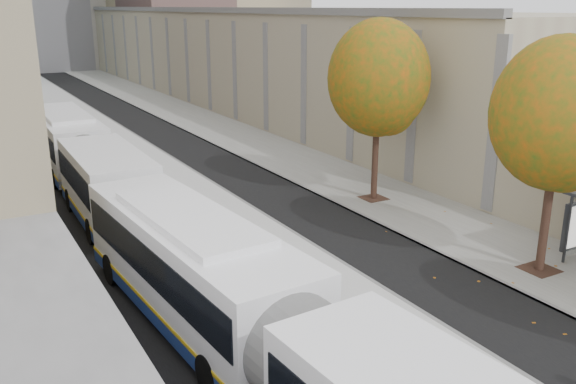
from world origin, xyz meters
TOP-DOWN VIEW (x-y plane):
  - bus_platform at (-3.88, 35.00)m, footprint 4.25×150.00m
  - sidewalk at (4.12, 35.00)m, footprint 4.75×150.00m
  - building_tan at (15.50, 64.00)m, footprint 18.00×92.00m
  - tree_c at (3.60, 13.00)m, footprint 4.20×4.20m
  - tree_d at (3.60, 22.00)m, footprint 4.40×4.40m
  - bus_near at (-7.25, 11.69)m, footprint 3.77×17.84m
  - bus_far at (-7.44, 30.38)m, footprint 2.85×17.70m
  - distant_car at (-7.47, 51.48)m, footprint 1.51×3.67m

SIDE VIEW (x-z plane):
  - sidewalk at x=4.12m, z-range 0.00..0.08m
  - bus_platform at x=-3.88m, z-range 0.00..0.15m
  - distant_car at x=-7.47m, z-range 0.00..1.25m
  - bus_far at x=-7.44m, z-range 0.14..3.08m
  - bus_near at x=-7.25m, z-range 0.14..3.09m
  - building_tan at x=15.50m, z-range 0.00..8.00m
  - tree_c at x=3.60m, z-range 1.61..8.89m
  - tree_d at x=3.60m, z-range 1.67..9.27m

